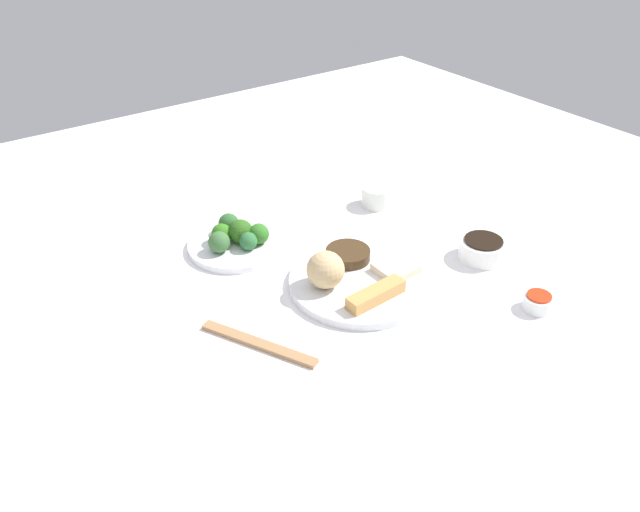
# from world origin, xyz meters

# --- Properties ---
(tabletop) EXTENTS (2.20, 2.20, 0.02)m
(tabletop) POSITION_xyz_m (0.00, 0.00, 0.01)
(tabletop) COLOR white
(tabletop) RESTS_ON ground
(main_plate) EXTENTS (0.27, 0.27, 0.02)m
(main_plate) POSITION_xyz_m (-0.01, -0.01, 0.03)
(main_plate) COLOR white
(main_plate) RESTS_ON tabletop
(rice_scoop) EXTENTS (0.07, 0.07, 0.07)m
(rice_scoop) POSITION_xyz_m (0.01, 0.06, 0.07)
(rice_scoop) COLOR tan
(rice_scoop) RESTS_ON main_plate
(spring_roll) EXTENTS (0.04, 0.12, 0.02)m
(spring_roll) POSITION_xyz_m (-0.07, 0.01, 0.05)
(spring_roll) COLOR tan
(spring_roll) RESTS_ON main_plate
(crab_rangoon_wonton) EXTENTS (0.06, 0.07, 0.02)m
(crab_rangoon_wonton) POSITION_xyz_m (-0.03, -0.07, 0.04)
(crab_rangoon_wonton) COLOR beige
(crab_rangoon_wonton) RESTS_ON main_plate
(stir_fry_heap) EXTENTS (0.09, 0.09, 0.02)m
(stir_fry_heap) POSITION_xyz_m (0.06, -0.03, 0.05)
(stir_fry_heap) COLOR #3F2B16
(stir_fry_heap) RESTS_ON main_plate
(broccoli_plate) EXTENTS (0.20, 0.20, 0.01)m
(broccoli_plate) POSITION_xyz_m (0.25, 0.12, 0.03)
(broccoli_plate) COLOR white
(broccoli_plate) RESTS_ON tabletop
(broccoli_floret_0) EXTENTS (0.05, 0.05, 0.05)m
(broccoli_floret_0) POSITION_xyz_m (0.24, 0.11, 0.06)
(broccoli_floret_0) COLOR #2D601B
(broccoli_floret_0) RESTS_ON broccoli_plate
(broccoli_floret_2) EXTENTS (0.04, 0.04, 0.04)m
(broccoli_floret_2) POSITION_xyz_m (0.29, 0.11, 0.06)
(broccoli_floret_2) COLOR #2D5E2C
(broccoli_floret_2) RESTS_ON broccoli_plate
(broccoli_floret_3) EXTENTS (0.04, 0.04, 0.04)m
(broccoli_floret_3) POSITION_xyz_m (0.22, 0.08, 0.06)
(broccoli_floret_3) COLOR #307124
(broccoli_floret_3) RESTS_ON broccoli_plate
(broccoli_floret_4) EXTENTS (0.04, 0.04, 0.04)m
(broccoli_floret_4) POSITION_xyz_m (0.23, 0.16, 0.06)
(broccoli_floret_4) COLOR #3A6936
(broccoli_floret_4) RESTS_ON broccoli_plate
(broccoli_floret_5) EXTENTS (0.04, 0.04, 0.04)m
(broccoli_floret_5) POSITION_xyz_m (0.21, 0.11, 0.05)
(broccoli_floret_5) COLOR #2D6A37
(broccoli_floret_5) RESTS_ON broccoli_plate
(broccoli_floret_6) EXTENTS (0.04, 0.04, 0.04)m
(broccoli_floret_6) POSITION_xyz_m (0.26, 0.14, 0.05)
(broccoli_floret_6) COLOR #32731C
(broccoli_floret_6) RESTS_ON broccoli_plate
(soy_sauce_bowl) EXTENTS (0.09, 0.09, 0.04)m
(soy_sauce_bowl) POSITION_xyz_m (-0.07, -0.26, 0.04)
(soy_sauce_bowl) COLOR white
(soy_sauce_bowl) RESTS_ON tabletop
(soy_sauce_bowl_liquid) EXTENTS (0.08, 0.08, 0.00)m
(soy_sauce_bowl_liquid) POSITION_xyz_m (-0.07, -0.26, 0.06)
(soy_sauce_bowl_liquid) COLOR black
(soy_sauce_bowl_liquid) RESTS_ON soy_sauce_bowl
(sauce_ramekin_sweet_and_sour) EXTENTS (0.05, 0.05, 0.03)m
(sauce_ramekin_sweet_and_sour) POSITION_xyz_m (-0.25, -0.22, 0.03)
(sauce_ramekin_sweet_and_sour) COLOR white
(sauce_ramekin_sweet_and_sour) RESTS_ON tabletop
(sauce_ramekin_sweet_and_sour_liquid) EXTENTS (0.04, 0.04, 0.00)m
(sauce_ramekin_sweet_and_sour_liquid) POSITION_xyz_m (-0.25, -0.22, 0.05)
(sauce_ramekin_sweet_and_sour_liquid) COLOR red
(sauce_ramekin_sweet_and_sour_liquid) RESTS_ON sauce_ramekin_sweet_and_sour
(teacup) EXTENTS (0.07, 0.07, 0.05)m
(teacup) POSITION_xyz_m (0.22, -0.24, 0.04)
(teacup) COLOR white
(teacup) RESTS_ON tabletop
(chopsticks_pair) EXTENTS (0.20, 0.12, 0.01)m
(chopsticks_pair) POSITION_xyz_m (-0.04, 0.24, 0.02)
(chopsticks_pair) COLOR #A1774C
(chopsticks_pair) RESTS_ON tabletop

